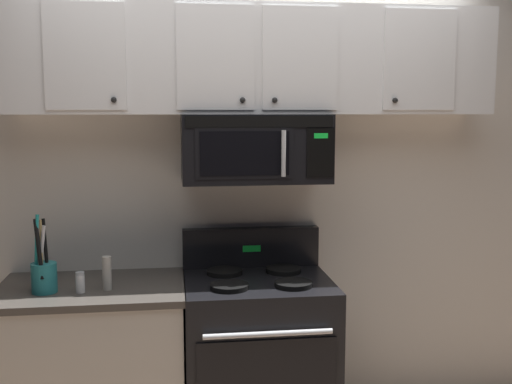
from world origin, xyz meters
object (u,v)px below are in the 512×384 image
object	(u,v)px
salt_shaker	(80,282)
pepper_mill	(107,273)
utensil_crock_teal	(44,273)
stove_range	(258,360)
over_range_microwave	(255,148)

from	to	relation	value
salt_shaker	pepper_mill	xyz separation A→B (m)	(0.12, 0.03, 0.03)
salt_shaker	utensil_crock_teal	bearing A→B (deg)	171.10
salt_shaker	pepper_mill	distance (m)	0.13
stove_range	over_range_microwave	world-z (taller)	over_range_microwave
over_range_microwave	pepper_mill	distance (m)	0.98
over_range_microwave	pepper_mill	xyz separation A→B (m)	(-0.75, -0.19, -0.59)
pepper_mill	stove_range	bearing A→B (deg)	5.90
salt_shaker	pepper_mill	world-z (taller)	pepper_mill
over_range_microwave	utensil_crock_teal	world-z (taller)	over_range_microwave
over_range_microwave	utensil_crock_teal	distance (m)	1.22
salt_shaker	pepper_mill	bearing A→B (deg)	14.72
pepper_mill	salt_shaker	bearing A→B (deg)	-165.28
over_range_microwave	salt_shaker	distance (m)	1.10
utensil_crock_teal	salt_shaker	world-z (taller)	utensil_crock_teal
utensil_crock_teal	salt_shaker	distance (m)	0.18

